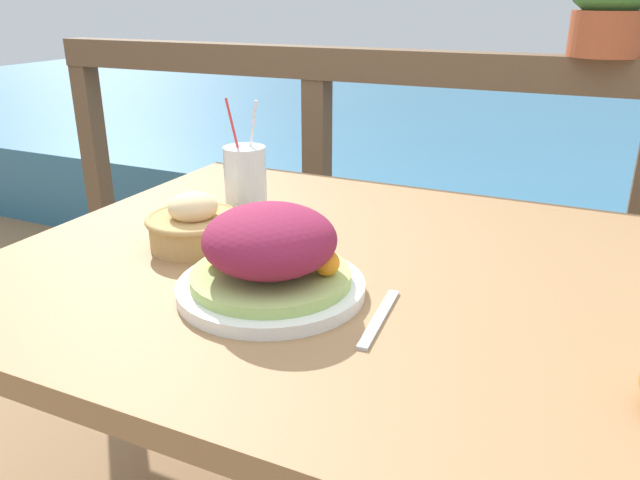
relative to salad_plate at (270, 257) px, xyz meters
name	(u,v)px	position (x,y,z in m)	size (l,w,h in m)	color
patio_table	(363,305)	(0.09, 0.16, -0.14)	(1.27, 0.99, 0.70)	#997047
railing_fence	(466,157)	(0.09, 0.93, -0.04)	(2.80, 0.08, 1.00)	brown
sea_backdrop	(546,152)	(0.09, 3.43, -0.57)	(12.00, 4.00, 0.39)	teal
salad_plate	(270,257)	(0.00, 0.00, 0.00)	(0.29, 0.29, 0.14)	white
drink_glass	(246,186)	(-0.20, 0.26, 0.02)	(0.08, 0.08, 0.25)	silver
bread_basket	(194,225)	(-0.22, 0.11, -0.02)	(0.18, 0.18, 0.10)	tan
fork	(379,318)	(0.18, -0.01, -0.06)	(0.03, 0.18, 0.00)	silver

